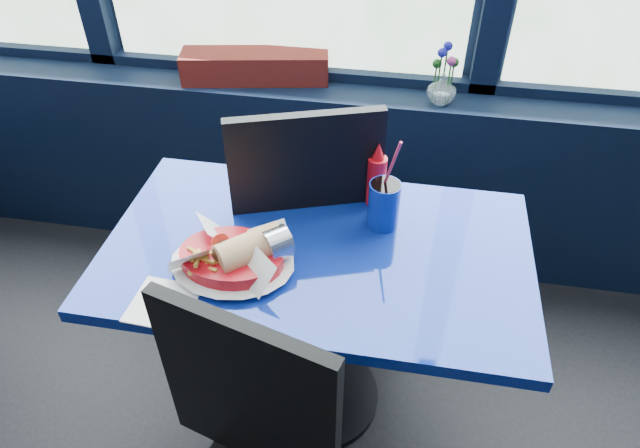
# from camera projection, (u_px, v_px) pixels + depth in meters

# --- Properties ---
(window_sill) EXTENTS (5.00, 0.26, 0.80)m
(window_sill) POSITION_uv_depth(u_px,v_px,m) (286.00, 166.00, 2.53)
(window_sill) COLOR black
(window_sill) RESTS_ON ground
(near_table) EXTENTS (1.20, 0.70, 0.75)m
(near_table) POSITION_uv_depth(u_px,v_px,m) (317.00, 291.00, 1.73)
(near_table) COLOR black
(near_table) RESTS_ON ground
(chair_near_back) EXTENTS (0.61, 0.61, 1.06)m
(chair_near_back) POSITION_uv_depth(u_px,v_px,m) (328.00, 215.00, 1.94)
(chair_near_back) COLOR black
(chair_near_back) RESTS_ON ground
(planter_box) EXTENTS (0.59, 0.24, 0.12)m
(planter_box) POSITION_uv_depth(u_px,v_px,m) (255.00, 66.00, 2.26)
(planter_box) COLOR maroon
(planter_box) RESTS_ON window_sill
(flower_vase) EXTENTS (0.11, 0.12, 0.23)m
(flower_vase) POSITION_uv_depth(u_px,v_px,m) (442.00, 85.00, 2.11)
(flower_vase) COLOR silver
(flower_vase) RESTS_ON window_sill
(food_basket) EXTENTS (0.35, 0.35, 0.11)m
(food_basket) POSITION_uv_depth(u_px,v_px,m) (234.00, 256.00, 1.52)
(food_basket) COLOR #B60C15
(food_basket) RESTS_ON near_table
(ketchup_bottle) EXTENTS (0.06, 0.06, 0.22)m
(ketchup_bottle) POSITION_uv_depth(u_px,v_px,m) (377.00, 177.00, 1.70)
(ketchup_bottle) COLOR #B60C15
(ketchup_bottle) RESTS_ON near_table
(soda_cup) EXTENTS (0.09, 0.09, 0.31)m
(soda_cup) POSITION_uv_depth(u_px,v_px,m) (384.00, 204.00, 1.64)
(soda_cup) COLOR #0D2896
(soda_cup) RESTS_ON near_table
(napkin) EXTENTS (0.17, 0.17, 0.00)m
(napkin) POSITION_uv_depth(u_px,v_px,m) (163.00, 303.00, 1.45)
(napkin) COLOR white
(napkin) RESTS_ON near_table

